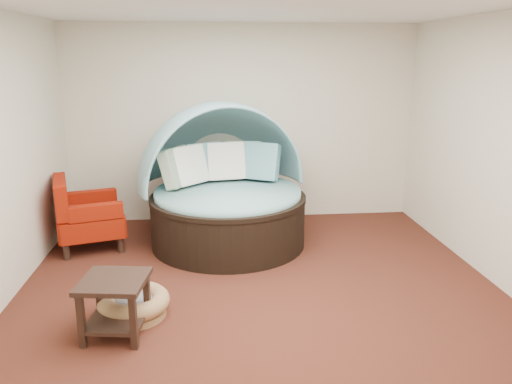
{
  "coord_description": "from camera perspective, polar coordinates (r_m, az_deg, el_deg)",
  "views": [
    {
      "loc": [
        -0.5,
        -4.68,
        2.34
      ],
      "look_at": [
        0.01,
        0.6,
        0.9
      ],
      "focal_mm": 35.0,
      "sensor_mm": 36.0,
      "label": 1
    }
  ],
  "objects": [
    {
      "name": "floor",
      "position": [
        5.26,
        0.55,
        -11.25
      ],
      "size": [
        5.0,
        5.0,
        0.0
      ],
      "primitive_type": "plane",
      "color": "#4E2116",
      "rests_on": "ground"
    },
    {
      "name": "wall_back",
      "position": [
        7.26,
        -1.52,
        7.75
      ],
      "size": [
        5.0,
        0.0,
        5.0
      ],
      "primitive_type": "plane",
      "rotation": [
        1.57,
        0.0,
        0.0
      ],
      "color": "beige",
      "rests_on": "floor"
    },
    {
      "name": "wall_front",
      "position": [
        2.43,
        6.91,
        -7.78
      ],
      "size": [
        5.0,
        0.0,
        5.0
      ],
      "primitive_type": "plane",
      "rotation": [
        -1.57,
        0.0,
        0.0
      ],
      "color": "beige",
      "rests_on": "floor"
    },
    {
      "name": "wall_right",
      "position": [
        5.64,
        26.81,
        3.95
      ],
      "size": [
        0.0,
        5.0,
        5.0
      ],
      "primitive_type": "plane",
      "rotation": [
        1.57,
        0.0,
        -1.57
      ],
      "color": "beige",
      "rests_on": "floor"
    },
    {
      "name": "ceiling",
      "position": [
        4.73,
        0.64,
        20.75
      ],
      "size": [
        5.0,
        5.0,
        0.0
      ],
      "primitive_type": "plane",
      "rotation": [
        3.14,
        0.0,
        0.0
      ],
      "color": "white",
      "rests_on": "wall_back"
    },
    {
      "name": "canopy_daybed",
      "position": [
        6.38,
        -3.62,
        1.56
      ],
      "size": [
        2.51,
        2.47,
        1.81
      ],
      "rotation": [
        0.0,
        0.0,
        0.3
      ],
      "color": "black",
      "rests_on": "floor"
    },
    {
      "name": "pet_basket",
      "position": [
        4.89,
        -13.77,
        -12.32
      ],
      "size": [
        0.85,
        0.85,
        0.23
      ],
      "rotation": [
        0.0,
        0.0,
        0.35
      ],
      "color": "olive",
      "rests_on": "floor"
    },
    {
      "name": "red_armchair",
      "position": [
        6.58,
        -18.95,
        -2.56
      ],
      "size": [
        0.98,
        0.98,
        0.93
      ],
      "rotation": [
        0.0,
        0.0,
        0.28
      ],
      "color": "black",
      "rests_on": "floor"
    },
    {
      "name": "side_table",
      "position": [
        4.54,
        -15.82,
        -11.66
      ],
      "size": [
        0.62,
        0.62,
        0.52
      ],
      "rotation": [
        0.0,
        0.0,
        -0.14
      ],
      "color": "black",
      "rests_on": "floor"
    }
  ]
}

